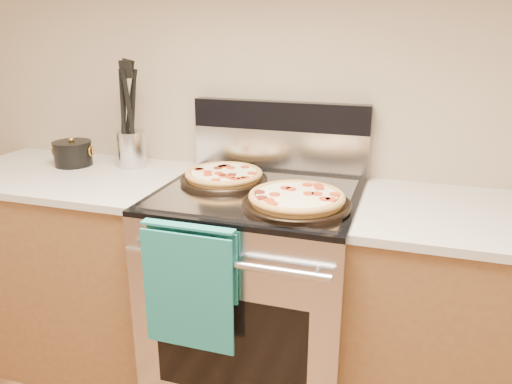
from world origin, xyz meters
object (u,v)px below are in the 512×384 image
(pepperoni_pizza_front, at_px, (297,200))
(utensil_crock, at_px, (132,149))
(range_body, at_px, (258,300))
(pepperoni_pizza_back, at_px, (224,176))
(saucepan, at_px, (73,154))

(pepperoni_pizza_front, relative_size, utensil_crock, 2.28)
(pepperoni_pizza_front, height_order, utensil_crock, utensil_crock)
(range_body, distance_m, utensil_crock, 0.88)
(range_body, xyz_separation_m, utensil_crock, (-0.66, 0.20, 0.54))
(pepperoni_pizza_back, bearing_deg, range_body, -21.09)
(pepperoni_pizza_front, bearing_deg, range_body, 144.16)
(pepperoni_pizza_back, height_order, utensil_crock, utensil_crock)
(pepperoni_pizza_front, distance_m, utensil_crock, 0.90)
(pepperoni_pizza_back, relative_size, pepperoni_pizza_front, 0.93)
(pepperoni_pizza_front, bearing_deg, pepperoni_pizza_back, 150.66)
(range_body, relative_size, utensil_crock, 5.52)
(pepperoni_pizza_back, xyz_separation_m, saucepan, (-0.77, 0.08, 0.01))
(utensil_crock, relative_size, saucepan, 0.98)
(utensil_crock, bearing_deg, range_body, -17.02)
(pepperoni_pizza_front, xyz_separation_m, utensil_crock, (-0.84, 0.33, 0.04))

